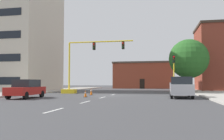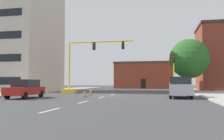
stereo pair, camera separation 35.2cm
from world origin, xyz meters
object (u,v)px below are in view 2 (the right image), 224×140
object	(u,v)px
sedan_red_near_left	(25,89)
traffic_cone_roadside_a	(91,92)
tree_right_mid	(189,59)
pickup_truck_silver	(180,88)
traffic_cone_roadside_b	(85,94)
traffic_light_pole_right	(174,66)
traffic_signal_gantry	(78,76)

from	to	relation	value
sedan_red_near_left	traffic_cone_roadside_a	xyz separation A→B (m)	(4.42, 6.39, -0.51)
tree_right_mid	pickup_truck_silver	size ratio (longest dim) A/B	1.43
tree_right_mid	traffic_cone_roadside_b	world-z (taller)	tree_right_mid
pickup_truck_silver	sedan_red_near_left	xyz separation A→B (m)	(-14.17, -3.60, -0.09)
traffic_light_pole_right	traffic_cone_roadside_a	distance (m)	10.70
traffic_light_pole_right	tree_right_mid	distance (m)	6.82
tree_right_mid	traffic_cone_roadside_b	distance (m)	18.48
traffic_signal_gantry	sedan_red_near_left	size ratio (longest dim) A/B	2.07
sedan_red_near_left	traffic_signal_gantry	bearing A→B (deg)	80.73
traffic_signal_gantry	traffic_light_pole_right	distance (m)	12.37
traffic_signal_gantry	traffic_light_pole_right	size ratio (longest dim) A/B	1.96
sedan_red_near_left	traffic_cone_roadside_b	bearing A→B (deg)	28.66
pickup_truck_silver	traffic_cone_roadside_a	bearing A→B (deg)	164.08
traffic_cone_roadside_a	traffic_cone_roadside_b	world-z (taller)	traffic_cone_roadside_a
traffic_light_pole_right	traffic_cone_roadside_a	size ratio (longest dim) A/B	6.18
traffic_cone_roadside_a	traffic_cone_roadside_b	size ratio (longest dim) A/B	1.14
tree_right_mid	traffic_cone_roadside_b	xyz separation A→B (m)	(-11.50, -13.73, -4.58)
pickup_truck_silver	tree_right_mid	bearing A→B (deg)	80.11
traffic_signal_gantry	sedan_red_near_left	world-z (taller)	traffic_signal_gantry
sedan_red_near_left	traffic_cone_roadside_b	size ratio (longest dim) A/B	6.67
traffic_cone_roadside_a	traffic_cone_roadside_b	distance (m)	3.74
pickup_truck_silver	traffic_cone_roadside_b	size ratio (longest dim) A/B	7.97
traffic_light_pole_right	sedan_red_near_left	distance (m)	17.46
sedan_red_near_left	traffic_cone_roadside_b	distance (m)	5.61
traffic_signal_gantry	traffic_cone_roadside_a	distance (m)	4.84
traffic_light_pole_right	sedan_red_near_left	xyz separation A→B (m)	(-13.91, -10.21, -2.64)
pickup_truck_silver	traffic_signal_gantry	bearing A→B (deg)	153.57
traffic_light_pole_right	pickup_truck_silver	bearing A→B (deg)	-87.75
traffic_cone_roadside_b	traffic_light_pole_right	bearing A→B (deg)	39.88
traffic_cone_roadside_b	sedan_red_near_left	bearing A→B (deg)	-151.34
sedan_red_near_left	tree_right_mid	bearing A→B (deg)	45.00
tree_right_mid	traffic_cone_roadside_a	size ratio (longest dim) A/B	10.04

